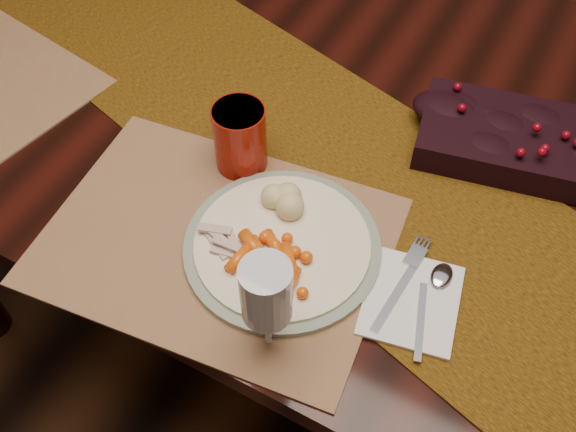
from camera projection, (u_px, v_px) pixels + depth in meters
The scene contains 14 objects.
floor at pixel (347, 332), 1.66m from camera, with size 5.00×5.00×0.00m, color black.
dining_table at pixel (360, 250), 1.36m from camera, with size 1.80×1.00×0.75m, color black.
table_runner at pixel (372, 192), 0.97m from camera, with size 1.81×0.37×0.00m, color #40250D.
centerpiece at pixel (527, 139), 0.99m from camera, with size 0.33×0.17×0.07m, color black, non-canonical shape.
placemat_main at pixel (217, 241), 0.92m from camera, with size 0.48×0.35×0.00m, color brown.
dinner_plate at pixel (282, 246), 0.90m from camera, with size 0.28×0.28×0.02m, color #FFF0CA.
baby_carrots at pixel (267, 263), 0.86m from camera, with size 0.11×0.09×0.02m, color #E7590D, non-canonical shape.
mashed_potatoes at pixel (279, 193), 0.92m from camera, with size 0.08×0.07×0.05m, color beige, non-canonical shape.
turkey_shreds at pixel (221, 240), 0.89m from camera, with size 0.08×0.07×0.02m, color beige, non-canonical shape.
napkin at pixel (411, 300), 0.85m from camera, with size 0.12×0.14×0.00m, color white.
fork at pixel (400, 287), 0.86m from camera, with size 0.02×0.15×0.00m, color silver, non-canonical shape.
spoon at pixel (427, 306), 0.84m from camera, with size 0.03×0.14×0.00m, color silver, non-canonical shape.
red_cup at pixel (240, 138), 0.96m from camera, with size 0.08×0.08×0.11m, color #8F1105.
wine_glass at pixel (267, 310), 0.75m from camera, with size 0.06×0.06×0.17m, color white, non-canonical shape.
Camera 1 is at (0.23, -0.75, 1.50)m, focal length 40.00 mm.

